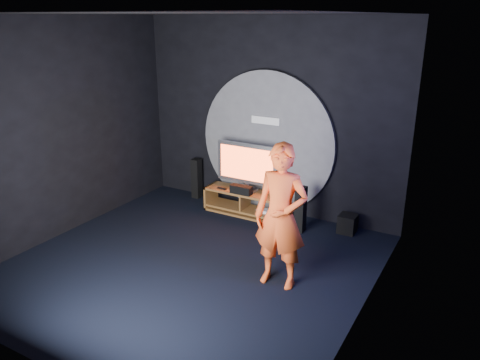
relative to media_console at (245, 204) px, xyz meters
name	(u,v)px	position (x,y,z in m)	size (l,w,h in m)	color
floor	(191,265)	(0.22, -2.05, -0.19)	(5.00, 5.00, 0.00)	black
back_wall	(268,118)	(0.22, 0.45, 1.56)	(5.00, 0.04, 3.50)	black
front_wall	(26,215)	(0.22, -4.55, 1.56)	(5.00, 0.04, 3.50)	black
left_wall	(59,130)	(-2.28, -2.05, 1.56)	(0.04, 5.00, 3.50)	black
right_wall	(371,181)	(2.72, -2.05, 1.56)	(0.04, 5.00, 3.50)	black
ceiling	(181,13)	(0.22, -2.05, 3.31)	(5.00, 5.00, 0.01)	black
wall_disc_panel	(267,143)	(0.22, 0.39, 1.11)	(2.60, 0.11, 2.60)	#515156
media_console	(245,204)	(0.00, 0.00, 0.00)	(1.53, 0.45, 0.45)	brown
tv	(247,165)	(-0.01, 0.07, 0.74)	(1.19, 0.22, 0.88)	silver
center_speaker	(241,190)	(-0.01, -0.15, 0.33)	(0.40, 0.15, 0.15)	black
remote	(222,188)	(-0.43, -0.12, 0.27)	(0.18, 0.05, 0.02)	black
tower_speaker_left	(197,178)	(-1.26, 0.27, 0.21)	(0.16, 0.18, 0.80)	black
tower_speaker_right	(300,209)	(1.16, -0.18, 0.21)	(0.16, 0.18, 0.80)	black
subwoofer	(347,224)	(1.88, 0.17, -0.04)	(0.29, 0.29, 0.32)	black
player	(281,217)	(1.55, -1.85, 0.79)	(0.72, 0.47, 1.98)	#DA4C1D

